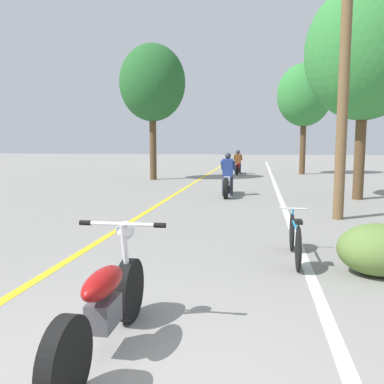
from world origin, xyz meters
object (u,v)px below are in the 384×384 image
at_px(roadside_tree_right_near, 365,52).
at_px(motorcycle_rider_far, 238,165).
at_px(motorcycle_rider_lead, 228,180).
at_px(motorcycle_foreground, 105,304).
at_px(roadside_tree_right_far, 304,96).
at_px(utility_pole, 344,82).
at_px(roadside_tree_left, 152,83).
at_px(bicycle_parked, 295,238).

bearing_deg(roadside_tree_right_near, motorcycle_rider_far, 113.35).
bearing_deg(motorcycle_rider_lead, motorcycle_foreground, -91.34).
distance_m(roadside_tree_right_far, motorcycle_foreground, 21.30).
distance_m(utility_pole, motorcycle_rider_far, 14.05).
relative_size(roadside_tree_right_near, roadside_tree_left, 1.03).
relative_size(roadside_tree_right_near, motorcycle_foreground, 3.29).
height_order(roadside_tree_right_near, motorcycle_foreground, roadside_tree_right_near).
xyz_separation_m(motorcycle_foreground, bicycle_parked, (1.82, 3.08, -0.09)).
relative_size(motorcycle_foreground, bicycle_parked, 1.16).
distance_m(motorcycle_rider_lead, bicycle_parked, 7.53).
bearing_deg(motorcycle_rider_far, roadside_tree_right_far, 7.28).
bearing_deg(roadside_tree_left, bicycle_parked, -66.55).
bearing_deg(utility_pole, roadside_tree_left, 126.51).
xyz_separation_m(utility_pole, motorcycle_foreground, (-3.11, -6.66, -2.71)).
bearing_deg(roadside_tree_right_far, motorcycle_rider_far, -172.72).
distance_m(roadside_tree_left, motorcycle_rider_far, 6.98).
distance_m(roadside_tree_right_near, motorcycle_rider_far, 11.47).
bearing_deg(motorcycle_rider_far, bicycle_parked, -84.23).
height_order(roadside_tree_right_far, bicycle_parked, roadside_tree_right_far).
relative_size(roadside_tree_right_near, motorcycle_rider_lead, 3.06).
height_order(utility_pole, roadside_tree_right_far, roadside_tree_right_far).
bearing_deg(motorcycle_rider_lead, bicycle_parked, -77.95).
bearing_deg(motorcycle_rider_lead, motorcycle_rider_far, 90.89).
relative_size(motorcycle_rider_lead, bicycle_parked, 1.25).
relative_size(roadside_tree_left, motorcycle_rider_far, 3.01).
distance_m(roadside_tree_left, motorcycle_rider_lead, 7.89).
distance_m(utility_pole, bicycle_parked, 4.72).
relative_size(utility_pole, motorcycle_rider_far, 2.87).
relative_size(utility_pole, motorcycle_foreground, 3.06).
relative_size(roadside_tree_right_far, motorcycle_rider_lead, 2.87).
bearing_deg(motorcycle_rider_far, motorcycle_rider_lead, -89.11).
bearing_deg(motorcycle_foreground, motorcycle_rider_lead, 88.66).
bearing_deg(roadside_tree_right_near, motorcycle_foreground, -113.02).
bearing_deg(bicycle_parked, utility_pole, 70.18).
bearing_deg(motorcycle_rider_lead, roadside_tree_left, 126.11).
xyz_separation_m(utility_pole, motorcycle_rider_far, (-3.01, 13.48, -2.61)).
bearing_deg(roadside_tree_right_far, bicycle_parked, -96.14).
height_order(roadside_tree_right_near, motorcycle_rider_far, roadside_tree_right_near).
distance_m(utility_pole, roadside_tree_left, 11.62).
distance_m(roadside_tree_right_near, roadside_tree_left, 9.90).
relative_size(motorcycle_foreground, motorcycle_rider_lead, 0.93).
relative_size(motorcycle_rider_lead, motorcycle_rider_far, 1.01).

